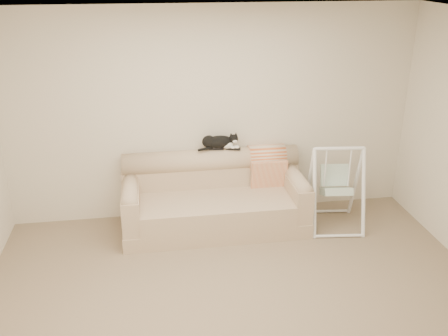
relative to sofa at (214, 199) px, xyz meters
name	(u,v)px	position (x,y,z in m)	size (l,w,h in m)	color
ground_plane	(242,306)	(0.04, -1.62, -0.35)	(5.00, 5.00, 0.00)	#74624E
room_shell	(245,156)	(0.04, -1.62, 1.18)	(5.04, 4.04, 2.60)	beige
sofa	(214,199)	(0.00, 0.00, 0.00)	(2.20, 0.93, 0.90)	tan
remote_a	(216,149)	(0.07, 0.25, 0.56)	(0.18, 0.07, 0.03)	black
remote_b	(233,149)	(0.27, 0.22, 0.56)	(0.18, 0.09, 0.02)	black
tuxedo_cat	(219,142)	(0.10, 0.25, 0.65)	(0.51, 0.21, 0.20)	black
throw_blanket	(267,160)	(0.70, 0.23, 0.37)	(0.45, 0.38, 0.58)	#D45B25
baby_swing	(336,187)	(1.45, -0.23, 0.17)	(0.70, 0.74, 1.04)	white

